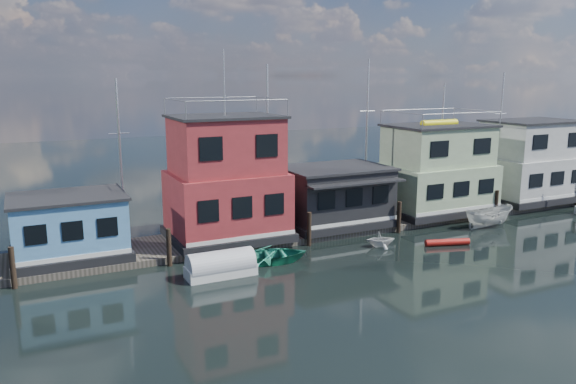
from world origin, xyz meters
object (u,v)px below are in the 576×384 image
houseboat_dark (335,196)px  red_kayak (447,242)px  dinghy_white (380,239)px  dinghy_teal (272,255)px  houseboat_green (437,170)px  tarp_runabout (221,266)px  houseboat_blue (69,227)px  houseboat_red (226,181)px  houseboat_white (530,162)px  motorboat (489,217)px

houseboat_dark → red_kayak: bearing=-55.6°
dinghy_white → dinghy_teal: dinghy_white is taller
houseboat_green → dinghy_teal: size_ratio=2.00×
dinghy_white → tarp_runabout: (-10.88, -0.72, 0.07)m
houseboat_blue → houseboat_green: houseboat_green is taller
houseboat_red → dinghy_teal: houseboat_red is taller
houseboat_red → houseboat_white: bearing=0.0°
houseboat_red → houseboat_blue: bearing=-180.0°
houseboat_blue → houseboat_dark: (17.50, -0.02, 0.21)m
tarp_runabout → red_kayak: bearing=-3.9°
houseboat_red → houseboat_green: bearing=0.0°
houseboat_white → tarp_runabout: bearing=-169.1°
houseboat_blue → dinghy_teal: 11.69m
houseboat_blue → tarp_runabout: (7.09, -5.66, -1.64)m
dinghy_white → dinghy_teal: size_ratio=0.45×
houseboat_white → motorboat: 10.25m
dinghy_teal → houseboat_blue: bearing=77.7°
dinghy_white → houseboat_blue: bearing=90.3°
houseboat_blue → houseboat_green: bearing=0.0°
tarp_runabout → motorboat: (20.58, 1.24, 0.20)m
houseboat_red → houseboat_white: houseboat_red is taller
dinghy_white → red_kayak: size_ratio=0.65×
houseboat_blue → houseboat_red: size_ratio=0.54×
houseboat_red → red_kayak: (12.51, -6.60, -3.89)m
houseboat_red → houseboat_white: size_ratio=1.41×
dinghy_white → red_kayak: (4.03, -1.65, -0.29)m
houseboat_blue → motorboat: size_ratio=1.61×
houseboat_dark → motorboat: (10.17, -4.41, -1.65)m
houseboat_green → dinghy_white: 10.31m
houseboat_white → red_kayak: bearing=-155.5°
houseboat_dark → houseboat_white: size_ratio=0.88×
houseboat_red → tarp_runabout: size_ratio=3.14×
houseboat_blue → houseboat_white: bearing=0.0°
houseboat_red → motorboat: (18.17, -4.42, -3.33)m
houseboat_dark → tarp_runabout: size_ratio=1.96×
houseboat_blue → dinghy_white: size_ratio=3.36×
houseboat_blue → tarp_runabout: 9.22m
houseboat_dark → houseboat_green: houseboat_green is taller
houseboat_red → dinghy_white: (8.48, -4.95, -3.60)m
houseboat_blue → red_kayak: size_ratio=2.20×
houseboat_green → dinghy_teal: houseboat_green is taller
dinghy_teal → red_kayak: size_ratio=1.44×
red_kayak → motorboat: size_ratio=0.73×
houseboat_white → tarp_runabout: size_ratio=2.22×
houseboat_dark → houseboat_green: (9.00, 0.02, 1.13)m
houseboat_blue → red_kayak: bearing=-16.7°
houseboat_dark → red_kayak: size_ratio=2.54×
houseboat_white → red_kayak: houseboat_white is taller
dinghy_white → dinghy_teal: bearing=104.2°
dinghy_teal → motorboat: 17.15m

